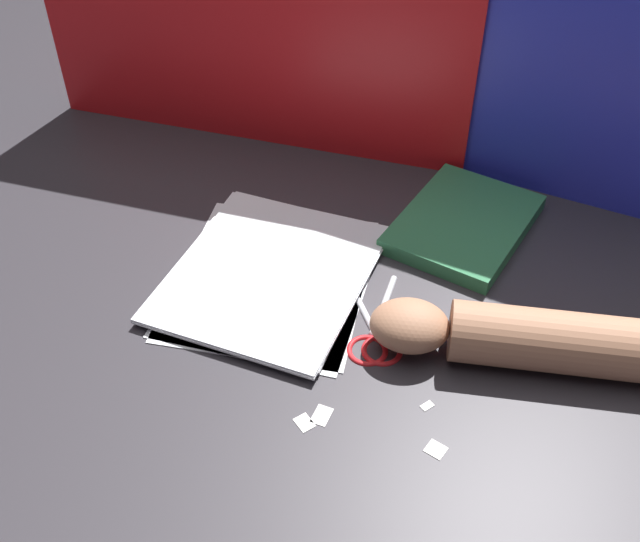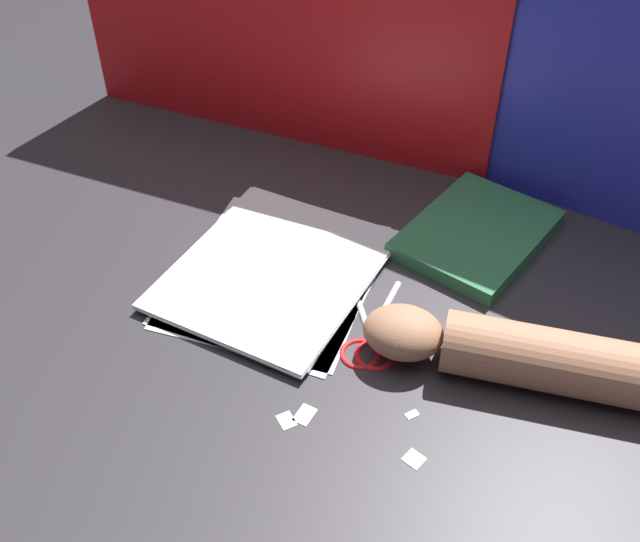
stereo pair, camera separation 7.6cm
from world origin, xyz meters
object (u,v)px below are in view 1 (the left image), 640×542
Objects in this scene: book_closed at (464,224)px; hand_forearm at (522,338)px; scissors at (374,333)px; paper_stack at (271,274)px.

hand_forearm is (0.10, -0.23, 0.03)m from book_closed.
scissors is 0.18m from hand_forearm.
book_closed reaches higher than paper_stack.
book_closed is 0.74× the size of hand_forearm.
hand_forearm is at bearing -66.89° from book_closed.
hand_forearm is at bearing 3.38° from scissors.
paper_stack is at bearing 157.79° from scissors.
paper_stack is 0.30m from book_closed.
hand_forearm reaches higher than book_closed.
scissors is at bearing -107.63° from book_closed.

